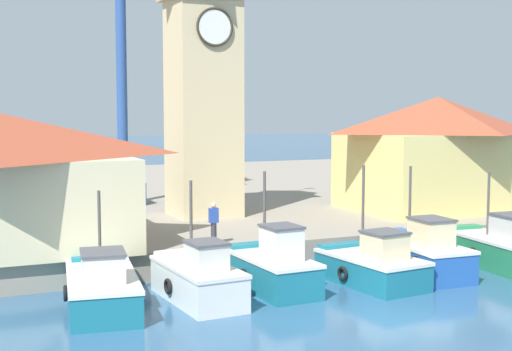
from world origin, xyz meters
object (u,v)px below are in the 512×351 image
port_crane_near (122,81)px  dock_worker_near_tower (214,223)px  fishing_boat_far_left (102,287)px  clock_tower (203,67)px  fishing_boat_left_outer (198,279)px  fishing_boat_center (419,254)px  fishing_boat_mid_right (498,248)px  fishing_boat_mid_left (372,265)px  warehouse_right (437,152)px  fishing_boat_left_inner (272,268)px

port_crane_near → dock_worker_near_tower: bearing=-88.8°
fishing_boat_far_left → clock_tower: bearing=55.8°
fishing_boat_left_outer → fishing_boat_center: fishing_boat_center is taller
fishing_boat_mid_right → clock_tower: 15.77m
fishing_boat_left_outer → fishing_boat_far_left: bearing=172.6°
fishing_boat_mid_left → dock_worker_near_tower: 6.19m
fishing_boat_mid_right → port_crane_near: size_ratio=0.29×
fishing_boat_mid_left → warehouse_right: 13.45m
fishing_boat_far_left → clock_tower: 14.98m
fishing_boat_center → dock_worker_near_tower: (-6.92, 3.52, 1.12)m
fishing_boat_mid_left → fishing_boat_mid_right: bearing=2.7°
port_crane_near → fishing_boat_center: bearing=-66.6°
fishing_boat_left_outer → fishing_boat_left_inner: (2.79, 0.30, 0.05)m
fishing_boat_left_outer → fishing_boat_mid_left: size_ratio=1.01×
fishing_boat_left_inner → dock_worker_near_tower: 3.72m
warehouse_right → port_crane_near: (-14.38, 8.51, 3.74)m
fishing_boat_center → fishing_boat_mid_left: bearing=-165.7°
clock_tower → dock_worker_near_tower: (-2.27, -7.35, -6.33)m
fishing_boat_center → fishing_boat_far_left: bearing=179.3°
fishing_boat_mid_left → port_crane_near: 19.23m
dock_worker_near_tower → clock_tower: bearing=72.8°
fishing_boat_far_left → clock_tower: size_ratio=0.35×
fishing_boat_mid_right → port_crane_near: bearing=122.3°
clock_tower → port_crane_near: (-2.55, 5.75, -0.47)m
fishing_boat_mid_right → clock_tower: size_ratio=0.34×
fishing_boat_left_outer → fishing_boat_mid_right: fishing_boat_left_outer is taller
fishing_boat_mid_left → clock_tower: 13.93m
fishing_boat_far_left → fishing_boat_left_outer: 3.06m
port_crane_near → dock_worker_near_tower: port_crane_near is taller
fishing_boat_center → clock_tower: bearing=113.1°
fishing_boat_center → warehouse_right: (7.18, 8.11, 3.24)m
dock_worker_near_tower → fishing_boat_mid_left: bearing=-43.1°
fishing_boat_mid_left → fishing_boat_mid_right: (6.02, 0.28, 0.08)m
fishing_boat_left_inner → fishing_boat_center: bearing=-0.6°
fishing_boat_mid_right → dock_worker_near_tower: bearing=159.7°
fishing_boat_center → fishing_boat_left_inner: bearing=179.4°
fishing_boat_left_outer → port_crane_near: port_crane_near is taller
warehouse_right → dock_worker_near_tower: bearing=-162.0°
clock_tower → dock_worker_near_tower: size_ratio=9.34×
clock_tower → warehouse_right: bearing=-13.2°
fishing_boat_mid_left → dock_worker_near_tower: fishing_boat_mid_left is taller
fishing_boat_far_left → dock_worker_near_tower: size_ratio=3.27×
fishing_boat_center → warehouse_right: 11.30m
fishing_boat_far_left → fishing_boat_mid_left: 9.46m
fishing_boat_center → clock_tower: (-4.65, 10.87, 7.45)m
fishing_boat_mid_left → fishing_boat_center: fishing_boat_mid_left is taller
fishing_boat_mid_right → fishing_boat_center: bearing=174.3°
fishing_boat_left_outer → fishing_boat_left_inner: 2.81m
clock_tower → dock_worker_near_tower: clock_tower is taller
warehouse_right → fishing_boat_far_left: bearing=-157.4°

